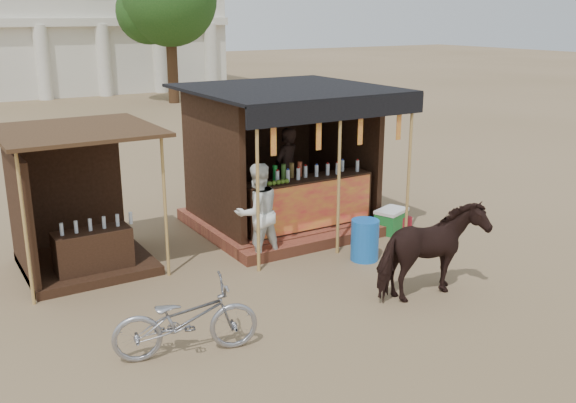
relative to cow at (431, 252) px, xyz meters
The scene contains 10 objects.
ground 1.48m from the cow, 148.13° to the left, with size 120.00×120.00×0.00m, color #846B4C.
main_stall 4.06m from the cow, 91.25° to the left, with size 3.60×3.61×2.78m.
secondary_stall 5.80m from the cow, 137.43° to the left, with size 2.40×2.40×2.38m.
cow is the anchor object (origin of this frame).
motorbike 3.80m from the cow, behind, with size 0.63×1.81×0.95m, color gray.
bystander 3.06m from the cow, 118.65° to the left, with size 0.83×0.65×1.72m, color white.
blue_barrel 1.77m from the cow, 86.08° to the left, with size 0.48×0.48×0.72m, color blue.
red_crate 3.20m from the cow, 58.34° to the left, with size 0.44×0.43×0.29m, color maroon.
cooler 3.06m from the cow, 60.77° to the left, with size 0.75×0.64×0.46m.
tree 23.63m from the cow, 78.34° to the left, with size 4.50×4.40×7.00m.
Camera 1 is at (-5.33, -7.18, 4.12)m, focal length 40.00 mm.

